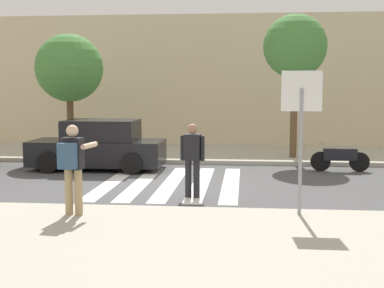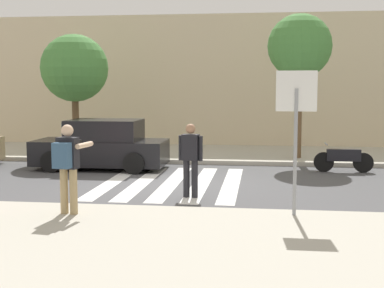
# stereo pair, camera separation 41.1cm
# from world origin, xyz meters

# --- Properties ---
(ground_plane) EXTENTS (120.00, 120.00, 0.00)m
(ground_plane) POSITION_xyz_m (0.00, 0.00, 0.00)
(ground_plane) COLOR #4C4C4F
(sidewalk_near) EXTENTS (60.00, 6.00, 0.14)m
(sidewalk_near) POSITION_xyz_m (0.00, -6.20, 0.07)
(sidewalk_near) COLOR #B2AD9E
(sidewalk_near) RESTS_ON ground
(sidewalk_far) EXTENTS (60.00, 4.80, 0.14)m
(sidewalk_far) POSITION_xyz_m (0.00, 6.00, 0.07)
(sidewalk_far) COLOR #B2AD9E
(sidewalk_far) RESTS_ON ground
(building_facade_far) EXTENTS (56.00, 4.00, 5.54)m
(building_facade_far) POSITION_xyz_m (0.00, 10.40, 2.77)
(building_facade_far) COLOR beige
(building_facade_far) RESTS_ON ground
(crosswalk_stripe_0) EXTENTS (0.44, 5.20, 0.01)m
(crosswalk_stripe_0) POSITION_xyz_m (-1.60, 0.20, 0.00)
(crosswalk_stripe_0) COLOR silver
(crosswalk_stripe_0) RESTS_ON ground
(crosswalk_stripe_1) EXTENTS (0.44, 5.20, 0.01)m
(crosswalk_stripe_1) POSITION_xyz_m (-0.80, 0.20, 0.00)
(crosswalk_stripe_1) COLOR silver
(crosswalk_stripe_1) RESTS_ON ground
(crosswalk_stripe_2) EXTENTS (0.44, 5.20, 0.01)m
(crosswalk_stripe_2) POSITION_xyz_m (0.00, 0.20, 0.00)
(crosswalk_stripe_2) COLOR silver
(crosswalk_stripe_2) RESTS_ON ground
(crosswalk_stripe_3) EXTENTS (0.44, 5.20, 0.01)m
(crosswalk_stripe_3) POSITION_xyz_m (0.80, 0.20, 0.00)
(crosswalk_stripe_3) COLOR silver
(crosswalk_stripe_3) RESTS_ON ground
(crosswalk_stripe_4) EXTENTS (0.44, 5.20, 0.01)m
(crosswalk_stripe_4) POSITION_xyz_m (1.60, 0.20, 0.00)
(crosswalk_stripe_4) COLOR silver
(crosswalk_stripe_4) RESTS_ON ground
(stop_sign) EXTENTS (0.76, 0.08, 2.74)m
(stop_sign) POSITION_xyz_m (3.01, -3.63, 2.14)
(stop_sign) COLOR gray
(stop_sign) RESTS_ON sidewalk_near
(photographer_with_backpack) EXTENTS (0.65, 0.89, 1.72)m
(photographer_with_backpack) POSITION_xyz_m (-1.29, -4.12, 1.17)
(photographer_with_backpack) COLOR tan
(photographer_with_backpack) RESTS_ON sidewalk_near
(pedestrian_crossing) EXTENTS (0.57, 0.30, 1.72)m
(pedestrian_crossing) POSITION_xyz_m (0.75, -1.63, 0.97)
(pedestrian_crossing) COLOR #232328
(pedestrian_crossing) RESTS_ON ground
(parked_car_black) EXTENTS (4.10, 1.92, 1.55)m
(parked_car_black) POSITION_xyz_m (-2.57, 2.30, 0.73)
(parked_car_black) COLOR black
(parked_car_black) RESTS_ON ground
(motorcycle) EXTENTS (1.76, 0.60, 0.87)m
(motorcycle) POSITION_xyz_m (4.84, 2.60, 0.41)
(motorcycle) COLOR black
(motorcycle) RESTS_ON ground
(street_tree_west) EXTENTS (2.38, 2.38, 4.27)m
(street_tree_west) POSITION_xyz_m (-4.20, 4.54, 3.21)
(street_tree_west) COLOR brown
(street_tree_west) RESTS_ON sidewalk_far
(street_tree_center) EXTENTS (2.16, 2.16, 4.87)m
(street_tree_center) POSITION_xyz_m (3.62, 4.71, 3.89)
(street_tree_center) COLOR brown
(street_tree_center) RESTS_ON sidewalk_far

